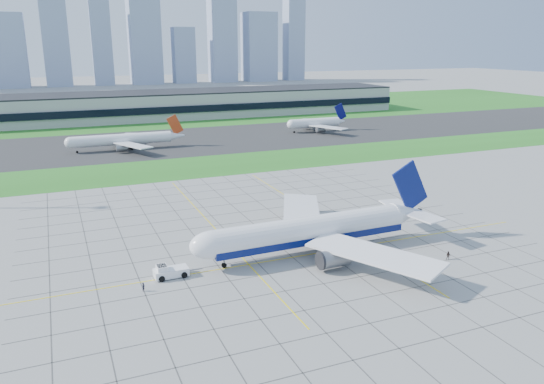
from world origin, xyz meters
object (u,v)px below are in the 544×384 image
object	(u,v)px
distant_jet_1	(123,139)
crew_far	(448,256)
pushback_tug	(169,271)
airliner	(312,231)
distant_jet_2	(316,123)
crew_near	(144,287)

from	to	relation	value
distant_jet_1	crew_far	bearing A→B (deg)	-72.73
pushback_tug	distant_jet_1	xyz separation A→B (m)	(9.43, 135.88, 3.29)
airliner	distant_jet_1	distance (m)	136.86
distant_jet_2	distant_jet_1	bearing A→B (deg)	-173.02
pushback_tug	crew_near	xyz separation A→B (m)	(-5.70, -4.28, -0.33)
airliner	distant_jet_1	bearing A→B (deg)	97.62
pushback_tug	distant_jet_2	size ratio (longest dim) A/B	0.23
airliner	pushback_tug	size ratio (longest dim) A/B	6.07
crew_far	distant_jet_2	bearing A→B (deg)	123.77
pushback_tug	crew_far	size ratio (longest dim) A/B	5.22
pushback_tug	crew_near	world-z (taller)	pushback_tug
crew_far	distant_jet_2	size ratio (longest dim) A/B	0.04
pushback_tug	distant_jet_2	distance (m)	183.19
airliner	distant_jet_2	distance (m)	165.94
crew_near	airliner	bearing A→B (deg)	-42.27
airliner	crew_near	xyz separation A→B (m)	(-37.02, -5.06, -4.14)
crew_near	distant_jet_2	world-z (taller)	distant_jet_2
crew_near	distant_jet_1	xyz separation A→B (m)	(15.13, 140.15, 3.63)
crew_far	distant_jet_2	xyz separation A→B (m)	(51.97, 161.95, 3.55)
distant_jet_2	pushback_tug	bearing A→B (deg)	-126.13
crew_near	distant_jet_2	size ratio (longest dim) A/B	0.04
crew_near	distant_jet_2	distance (m)	190.03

